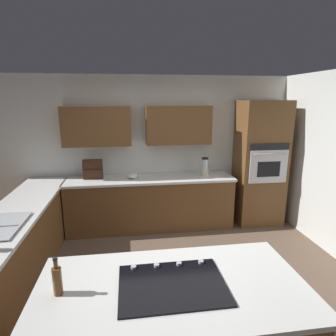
{
  "coord_description": "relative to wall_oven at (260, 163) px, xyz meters",
  "views": [
    {
      "loc": [
        0.46,
        2.9,
        2.2
      ],
      "look_at": [
        -0.17,
        -1.46,
        1.12
      ],
      "focal_mm": 30.32,
      "sensor_mm": 36.0,
      "label": 1
    }
  ],
  "objects": [
    {
      "name": "countertop_back",
      "position": [
        1.95,
        -0.0,
        -0.21
      ],
      "size": [
        2.84,
        0.64,
        0.04
      ],
      "primitive_type": "cube",
      "color": "silver",
      "rests_on": "lower_cabinets_back"
    },
    {
      "name": "wall_oven",
      "position": [
        0.0,
        0.0,
        0.0
      ],
      "size": [
        0.8,
        0.66,
        2.18
      ],
      "color": "brown",
      "rests_on": "ground"
    },
    {
      "name": "lower_cabinets_back",
      "position": [
        1.95,
        -0.0,
        -0.66
      ],
      "size": [
        2.8,
        0.6,
        0.86
      ],
      "primitive_type": "cube",
      "color": "brown",
      "rests_on": "ground"
    },
    {
      "name": "wall_back",
      "position": [
        1.91,
        -0.33,
        0.32
      ],
      "size": [
        6.0,
        0.44,
        2.6
      ],
      "color": "silver",
      "rests_on": "ground"
    },
    {
      "name": "island_top",
      "position": [
        2.03,
        2.87,
        -0.21
      ],
      "size": [
        1.95,
        1.01,
        0.04
      ],
      "primitive_type": "cube",
      "color": "silver",
      "rests_on": "island_base"
    },
    {
      "name": "lower_cabinets_side",
      "position": [
        3.67,
        1.17,
        -0.66
      ],
      "size": [
        0.6,
        2.9,
        0.86
      ],
      "primitive_type": "cube",
      "color": "brown",
      "rests_on": "ground"
    },
    {
      "name": "mixing_bowl",
      "position": [
        2.25,
        -0.02,
        -0.14
      ],
      "size": [
        0.18,
        0.18,
        0.1
      ],
      "primitive_type": "ellipsoid",
      "color": "white",
      "rests_on": "countertop_back"
    },
    {
      "name": "blender",
      "position": [
        1.0,
        -0.02,
        -0.05
      ],
      "size": [
        0.15,
        0.15,
        0.32
      ],
      "color": "beige",
      "rests_on": "countertop_back"
    },
    {
      "name": "oil_bottle",
      "position": [
        2.81,
        2.85,
        -0.08
      ],
      "size": [
        0.06,
        0.06,
        0.28
      ],
      "color": "brown",
      "rests_on": "island_top"
    },
    {
      "name": "ground_plane",
      "position": [
        1.85,
        1.72,
        -1.09
      ],
      "size": [
        14.0,
        14.0,
        0.0
      ],
      "primitive_type": "plane",
      "color": "brown"
    },
    {
      "name": "cooktop",
      "position": [
        2.03,
        2.86,
        -0.18
      ],
      "size": [
        0.76,
        0.56,
        0.03
      ],
      "color": "black",
      "rests_on": "island_top"
    },
    {
      "name": "countertop_side",
      "position": [
        3.67,
        1.17,
        -0.21
      ],
      "size": [
        0.64,
        2.94,
        0.04
      ],
      "primitive_type": "cube",
      "color": "silver",
      "rests_on": "lower_cabinets_side"
    },
    {
      "name": "spice_rack",
      "position": [
        2.9,
        -0.08,
        -0.03
      ],
      "size": [
        0.32,
        0.11,
        0.33
      ],
      "color": "#381E14",
      "rests_on": "countertop_back"
    }
  ]
}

